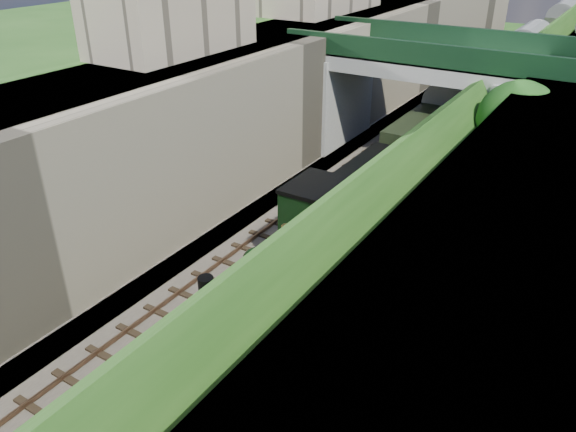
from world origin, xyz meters
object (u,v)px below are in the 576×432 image
object	(u,v)px
locomotive	(284,274)
tree	(520,124)
road_bridge	(445,94)
tender	(373,201)

from	to	relation	value
locomotive	tree	bearing A→B (deg)	68.57
road_bridge	tree	size ratio (longest dim) A/B	2.42
tree	road_bridge	bearing A→B (deg)	134.39
road_bridge	locomotive	size ratio (longest dim) A/B	1.56
tree	locomotive	xyz separation A→B (m)	(-4.71, -12.01, -2.75)
road_bridge	locomotive	distance (m)	17.23
road_bridge	tree	distance (m)	7.13
locomotive	tender	world-z (taller)	locomotive
road_bridge	locomotive	xyz separation A→B (m)	(0.26, -17.09, -2.18)
locomotive	tender	distance (m)	7.37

